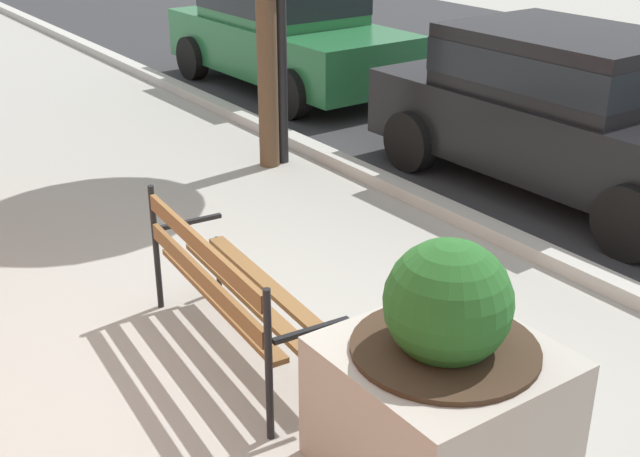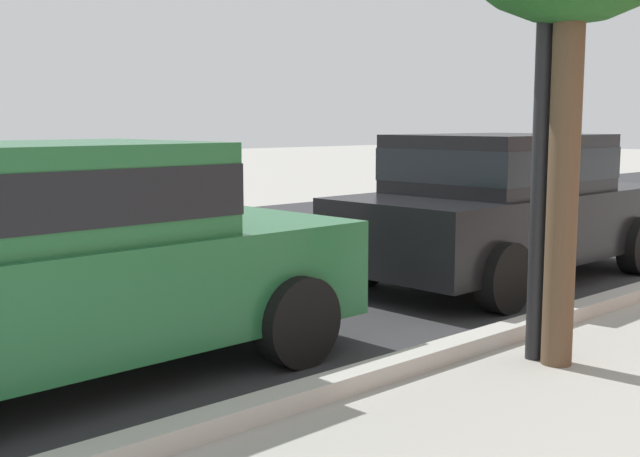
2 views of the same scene
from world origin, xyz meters
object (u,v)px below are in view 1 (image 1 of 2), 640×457
object	(u,v)px
park_bench	(228,284)
parked_car_green	(286,29)
parked_car_black	(567,107)
concrete_planter	(442,384)

from	to	relation	value
park_bench	parked_car_green	distance (m)	7.27
park_bench	parked_car_black	distance (m)	4.33
concrete_planter	parked_car_green	world-z (taller)	parked_car_green
park_bench	parked_car_green	world-z (taller)	parked_car_green
park_bench	parked_car_black	bearing A→B (deg)	101.43
park_bench	parked_car_black	size ratio (longest dim) A/B	0.44
concrete_planter	parked_car_black	distance (m)	4.58
parked_car_green	parked_car_black	size ratio (longest dim) A/B	1.00
park_bench	concrete_planter	distance (m)	1.63
concrete_planter	parked_car_green	xyz separation A→B (m)	(-7.48, 3.86, 0.31)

